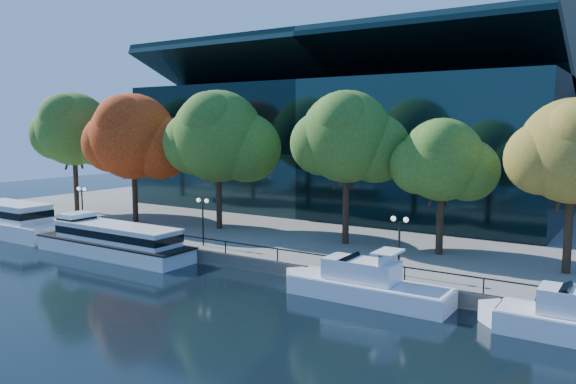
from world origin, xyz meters
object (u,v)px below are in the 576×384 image
Objects in this scene: tour_boat at (110,239)px; lamp_2 at (399,232)px; tree_1 at (134,138)px; lamp_1 at (203,211)px; tree_5 at (575,153)px; tree_0 at (74,131)px; tree_3 at (348,139)px; lamp_0 at (82,198)px; large_vessel at (9,220)px; cruiser_near at (362,283)px; tree_4 at (443,162)px; tree_2 at (219,138)px.

tour_boat is 25.20m from lamp_2.
tree_1 reaches higher than lamp_1.
tree_1 reaches higher than tree_5.
tree_0 is 35.45m from tree_3.
lamp_1 is at bearing 0.00° from lamp_0.
large_vessel reaches higher than tour_boat.
large_vessel is 1.17× the size of tree_1.
cruiser_near is 32.65m from lamp_0.
lamp_2 is (33.46, 0.00, 0.00)m from lamp_0.
tree_4 is 2.65× the size of lamp_1.
lamp_0 reaches higher than cruiser_near.
tree_2 is (3.37, 10.75, 8.48)m from tour_boat.
tree_0 is at bearing 171.47° from lamp_2.
cruiser_near is at bearing 1.25° from tour_boat.
cruiser_near is 32.52m from tree_1.
tree_4 is 34.99m from lamp_0.
lamp_2 is at bearing -8.53° from tree_0.
tree_5 is at bearing 43.27° from cruiser_near.
tree_5 reaches higher than cruiser_near.
tree_5 is at bearing 11.52° from large_vessel.
tree_3 is (13.78, 0.33, 0.12)m from tree_2.
cruiser_near reaches higher than large_vessel.
tree_0 is at bearing 166.85° from cruiser_near.
tree_4 reaches higher than tour_boat.
tree_3 reaches higher than lamp_1.
tree_3 is at bearing 136.52° from lamp_2.
tree_0 reaches higher than cruiser_near.
tree_1 is at bearing -177.55° from tree_5.
lamp_2 is (24.78, 3.85, 2.57)m from tour_boat.
tree_0 is 1.17× the size of tree_5.
tree_1 is 7.98m from lamp_0.
tree_0 is 3.47× the size of lamp_2.
cruiser_near is at bearing -136.73° from tree_5.
tree_2 is (-20.28, 10.23, 8.84)m from cruiser_near.
tree_4 reaches higher than lamp_2.
tree_1 is at bearing 42.29° from large_vessel.
cruiser_near is at bearing -108.59° from lamp_2.
tree_5 is at bearing 14.01° from lamp_1.
lamp_0 is at bearing 174.11° from cruiser_near.
lamp_1 is at bearing 180.00° from lamp_2.
tree_2 is 23.25m from lamp_2.
tree_3 is 1.09× the size of tree_5.
large_vessel is 3.91× the size of lamp_1.
tree_3 reaches higher than tree_4.
lamp_2 is (-0.39, -7.71, -4.34)m from tree_4.
tree_5 is 2.97× the size of lamp_0.
lamp_1 is at bearing -156.71° from tree_4.
cruiser_near is 0.83× the size of tree_0.
tree_5 is 43.92m from lamp_0.
tree_3 is 3.25× the size of lamp_0.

